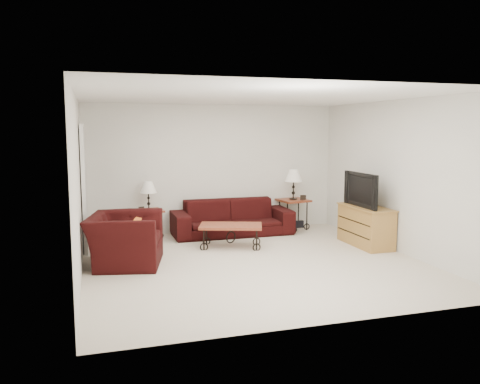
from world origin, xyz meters
name	(u,v)px	position (x,y,z in m)	size (l,w,h in m)	color
ground	(253,262)	(0.00, 0.00, 0.00)	(5.00, 5.00, 0.00)	beige
wall_back	(214,168)	(0.00, 2.50, 1.25)	(5.00, 0.02, 2.50)	silver
wall_front	(331,206)	(0.00, -2.50, 1.25)	(5.00, 0.02, 2.50)	silver
wall_left	(78,187)	(-2.50, 0.00, 1.25)	(0.02, 5.00, 2.50)	silver
wall_right	(398,177)	(2.50, 0.00, 1.25)	(0.02, 5.00, 2.50)	silver
ceiling	(254,96)	(0.00, 0.00, 2.50)	(5.00, 5.00, 0.00)	white
doorway	(83,189)	(-2.47, 1.65, 1.02)	(0.08, 0.94, 2.04)	black
sofa	(232,217)	(0.24, 2.02, 0.33)	(2.29, 0.90, 0.67)	black
side_table_left	(149,224)	(-1.33, 2.20, 0.27)	(0.49, 0.49, 0.53)	#963E26
side_table_right	(293,214)	(1.58, 2.20, 0.30)	(0.56, 0.56, 0.61)	#963E26
lamp_left	(148,196)	(-1.33, 2.20, 0.80)	(0.30, 0.30, 0.53)	black
lamp_right	(293,184)	(1.58, 2.20, 0.91)	(0.34, 0.34, 0.61)	black
photo_frame_left	(141,209)	(-1.48, 2.05, 0.58)	(0.11, 0.01, 0.09)	black
photo_frame_right	(303,198)	(1.73, 2.05, 0.66)	(0.12, 0.02, 0.10)	black
coffee_table	(231,236)	(-0.06, 1.03, 0.20)	(1.06, 0.57, 0.40)	#963E26
armchair	(125,240)	(-1.88, 0.45, 0.38)	(1.17, 1.03, 0.76)	black
throw_pillow	(135,231)	(-1.72, 0.40, 0.52)	(0.35, 0.09, 0.35)	#CF611A
tv_stand	(365,226)	(2.23, 0.49, 0.34)	(0.48, 1.15, 0.69)	#B68243
television	(366,190)	(2.21, 0.49, 0.99)	(1.03, 0.13, 0.59)	black
backpack	(296,221)	(1.50, 1.87, 0.22)	(0.34, 0.26, 0.44)	black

